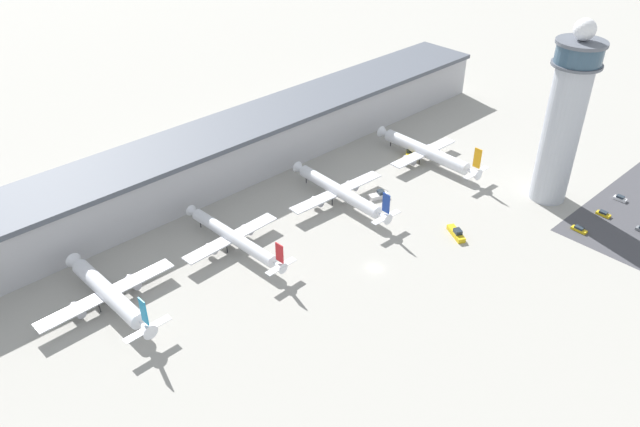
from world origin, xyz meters
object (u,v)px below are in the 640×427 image
(car_yellow_taxi, at_px, (579,229))
(airplane_gate_delta, at_px, (426,152))
(car_grey_coupe, at_px, (620,198))
(airplane_gate_bravo, at_px, (233,237))
(airplane_gate_alpha, at_px, (109,294))
(service_truck_catering, at_px, (456,233))
(airplane_gate_charlie, at_px, (339,191))
(car_black_suv, at_px, (603,214))
(service_truck_baggage, at_px, (409,154))
(service_truck_fuel, at_px, (379,195))
(control_tower, at_px, (565,118))

(car_yellow_taxi, bearing_deg, airplane_gate_delta, 89.04)
(car_grey_coupe, bearing_deg, airplane_gate_bravo, 149.01)
(airplane_gate_bravo, bearing_deg, car_yellow_taxi, -38.28)
(car_yellow_taxi, bearing_deg, airplane_gate_bravo, 141.72)
(airplane_gate_bravo, bearing_deg, airplane_gate_alpha, 177.53)
(airplane_gate_delta, bearing_deg, car_grey_coupe, -67.11)
(airplane_gate_bravo, relative_size, service_truck_catering, 4.95)
(car_yellow_taxi, bearing_deg, airplane_gate_charlie, 123.96)
(car_yellow_taxi, distance_m, car_grey_coupe, 26.42)
(airplane_gate_charlie, bearing_deg, car_yellow_taxi, -56.04)
(car_yellow_taxi, relative_size, car_black_suv, 1.09)
(service_truck_baggage, relative_size, car_grey_coupe, 1.81)
(airplane_gate_bravo, relative_size, car_grey_coupe, 10.22)
(car_yellow_taxi, relative_size, car_grey_coupe, 1.17)
(airplane_gate_charlie, bearing_deg, airplane_gate_alpha, 176.74)
(service_truck_baggage, bearing_deg, car_black_suv, -78.34)
(airplane_gate_charlie, bearing_deg, car_grey_coupe, -42.42)
(airplane_gate_charlie, xyz_separation_m, airplane_gate_delta, (42.29, -1.68, -0.20))
(service_truck_baggage, height_order, car_grey_coupe, service_truck_baggage)
(airplane_gate_charlie, bearing_deg, service_truck_fuel, -30.65)
(airplane_gate_bravo, xyz_separation_m, airplane_gate_delta, (82.24, -4.47, -0.05))
(airplane_gate_alpha, xyz_separation_m, airplane_gate_charlie, (77.86, -4.43, -0.07))
(car_yellow_taxi, bearing_deg, service_truck_catering, 140.53)
(airplane_gate_charlie, distance_m, car_black_suv, 83.18)
(service_truck_baggage, bearing_deg, service_truck_catering, -124.43)
(car_black_suv, bearing_deg, control_tower, 99.36)
(control_tower, distance_m, airplane_gate_alpha, 140.78)
(service_truck_catering, xyz_separation_m, service_truck_fuel, (-0.51, 30.43, -0.04))
(airplane_gate_charlie, height_order, service_truck_fuel, airplane_gate_charlie)
(service_truck_baggage, relative_size, car_black_suv, 1.70)
(airplane_gate_charlie, relative_size, car_grey_coupe, 10.61)
(service_truck_catering, distance_m, car_black_suv, 49.53)
(service_truck_baggage, height_order, car_yellow_taxi, service_truck_baggage)
(airplane_gate_bravo, height_order, service_truck_fuel, airplane_gate_bravo)
(airplane_gate_bravo, bearing_deg, car_black_suv, -34.46)
(control_tower, xyz_separation_m, service_truck_baggage, (-10.90, 49.19, -27.26))
(car_yellow_taxi, bearing_deg, car_black_suv, -4.29)
(airplane_gate_alpha, distance_m, airplane_gate_delta, 120.31)
(control_tower, height_order, airplane_gate_bravo, control_tower)
(service_truck_catering, bearing_deg, car_black_suv, -30.31)
(control_tower, bearing_deg, car_grey_coupe, -48.03)
(airplane_gate_charlie, distance_m, service_truck_baggage, 41.48)
(airplane_gate_charlie, xyz_separation_m, car_grey_coupe, (67.71, -61.87, -3.64))
(airplane_gate_charlie, relative_size, service_truck_fuel, 6.33)
(airplane_gate_charlie, relative_size, service_truck_catering, 5.14)
(airplane_gate_charlie, xyz_separation_m, car_black_suv, (54.94, -62.34, -3.71))
(airplane_gate_delta, height_order, service_truck_catering, airplane_gate_delta)
(airplane_gate_alpha, xyz_separation_m, service_truck_fuel, (89.53, -11.34, -3.43))
(car_yellow_taxi, bearing_deg, control_tower, 57.75)
(airplane_gate_charlie, distance_m, service_truck_catering, 39.42)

